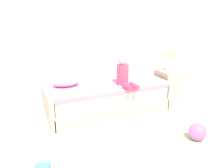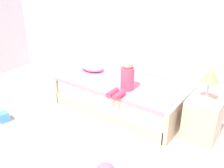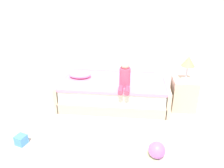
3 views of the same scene
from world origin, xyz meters
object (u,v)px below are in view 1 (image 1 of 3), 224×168
object	(u,v)px
child_figure	(124,73)
pillow	(66,82)
bed	(106,96)
nightstand	(169,85)
table_lamp	(172,53)
toy_ball	(197,132)

from	to	relation	value
child_figure	pillow	bearing A→B (deg)	160.17
bed	child_figure	xyz separation A→B (m)	(0.23, -0.23, 0.46)
bed	nightstand	distance (m)	1.35
bed	child_figure	distance (m)	0.56
table_lamp	pillow	world-z (taller)	table_lamp
toy_ball	nightstand	bearing A→B (deg)	66.72
child_figure	toy_ball	world-z (taller)	child_figure
nightstand	toy_ball	size ratio (longest dim) A/B	2.54
nightstand	table_lamp	size ratio (longest dim) A/B	1.33
child_figure	table_lamp	bearing A→B (deg)	10.04
bed	pillow	size ratio (longest dim) A/B	4.80
toy_ball	bed	bearing A→B (deg)	117.46
toy_ball	pillow	bearing A→B (deg)	132.93
table_lamp	toy_ball	size ratio (longest dim) A/B	1.90
table_lamp	bed	bearing A→B (deg)	178.73
nightstand	table_lamp	xyz separation A→B (m)	(-0.00, -0.00, 0.64)
child_figure	toy_ball	bearing A→B (deg)	-66.80
bed	toy_ball	world-z (taller)	bed
child_figure	pillow	distance (m)	0.98
pillow	bed	bearing A→B (deg)	-8.34
table_lamp	pillow	xyz separation A→B (m)	(-2.03, 0.13, -0.37)
child_figure	pillow	world-z (taller)	child_figure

